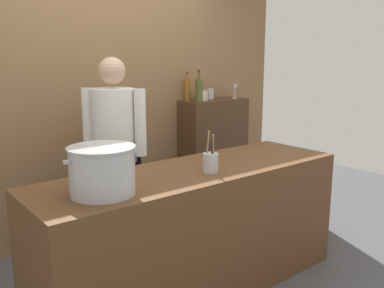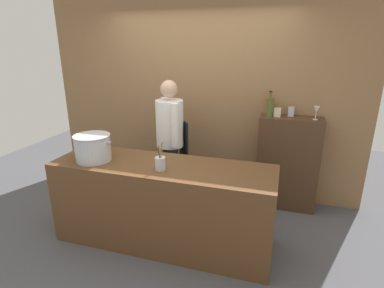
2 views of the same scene
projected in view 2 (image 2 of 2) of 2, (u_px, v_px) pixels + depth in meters
ground_plane at (165, 240)px, 3.35m from camera, size 8.00×8.00×0.00m
brick_back_panel at (200, 87)px, 4.14m from camera, size 4.40×0.10×3.00m
prep_counter at (163, 204)px, 3.20m from camera, size 2.29×0.70×0.90m
bar_cabinet at (287, 163)px, 3.89m from camera, size 0.76×0.32×1.21m
chef at (170, 136)px, 3.79m from camera, size 0.42×0.45×1.66m
stockpot_large at (93, 148)px, 3.14m from camera, size 0.44×0.38×0.27m
utensil_crock at (160, 163)px, 2.92m from camera, size 0.10×0.10×0.28m
wine_bottle_amber at (269, 105)px, 3.83m from camera, size 0.06×0.06×0.30m
wine_bottle_olive at (270, 107)px, 3.67m from camera, size 0.08×0.08×0.32m
wine_glass_short at (316, 110)px, 3.55m from camera, size 0.07×0.07×0.16m
spice_tin_silver at (291, 112)px, 3.74m from camera, size 0.07×0.07×0.12m
spice_tin_cream at (277, 112)px, 3.72m from camera, size 0.08×0.08×0.11m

